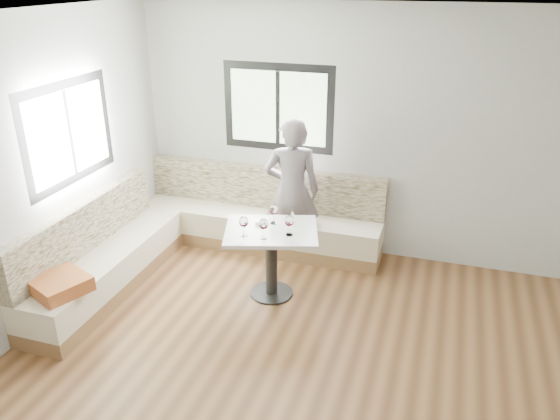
# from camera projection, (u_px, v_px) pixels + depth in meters

# --- Properties ---
(room) EXTENTS (5.01, 5.01, 2.81)m
(room) POSITION_uv_depth(u_px,v_px,m) (283.00, 223.00, 3.92)
(room) COLOR brown
(room) RESTS_ON ground
(banquette) EXTENTS (2.90, 2.80, 0.95)m
(banquette) POSITION_uv_depth(u_px,v_px,m) (196.00, 237.00, 6.12)
(banquette) COLOR brown
(banquette) RESTS_ON ground
(table) EXTENTS (1.06, 0.93, 0.74)m
(table) POSITION_uv_depth(u_px,v_px,m) (271.00, 246.00, 5.44)
(table) COLOR black
(table) RESTS_ON ground
(person) EXTENTS (0.70, 0.56, 1.67)m
(person) POSITION_uv_depth(u_px,v_px,m) (292.00, 191.00, 6.03)
(person) COLOR slate
(person) RESTS_ON ground
(olive_ramekin) EXTENTS (0.10, 0.10, 0.04)m
(olive_ramekin) POSITION_uv_depth(u_px,v_px,m) (260.00, 222.00, 5.47)
(olive_ramekin) COLOR white
(olive_ramekin) RESTS_ON table
(wine_glass_a) EXTENTS (0.09, 0.09, 0.20)m
(wine_glass_a) POSITION_uv_depth(u_px,v_px,m) (244.00, 222.00, 5.18)
(wine_glass_a) COLOR white
(wine_glass_a) RESTS_ON table
(wine_glass_b) EXTENTS (0.09, 0.09, 0.20)m
(wine_glass_b) POSITION_uv_depth(u_px,v_px,m) (264.00, 225.00, 5.13)
(wine_glass_b) COLOR white
(wine_glass_b) RESTS_ON table
(wine_glass_c) EXTENTS (0.09, 0.09, 0.20)m
(wine_glass_c) POSITION_uv_depth(u_px,v_px,m) (289.00, 221.00, 5.20)
(wine_glass_c) COLOR white
(wine_glass_c) RESTS_ON table
(wine_glass_d) EXTENTS (0.09, 0.09, 0.20)m
(wine_glass_d) POSITION_uv_depth(u_px,v_px,m) (274.00, 210.00, 5.44)
(wine_glass_d) COLOR white
(wine_glass_d) RESTS_ON table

